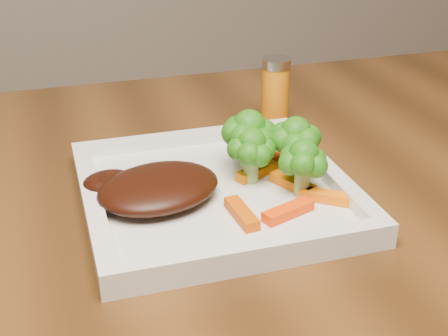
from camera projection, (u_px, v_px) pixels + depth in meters
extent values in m
cube|color=white|center=(215.00, 196.00, 0.65)|extent=(0.27, 0.27, 0.01)
ellipsoid|color=black|center=(159.00, 188.00, 0.63)|extent=(0.15, 0.13, 0.03)
cube|color=#FF4004|center=(288.00, 211.00, 0.60)|extent=(0.06, 0.03, 0.01)
cube|color=#FD6B04|center=(325.00, 196.00, 0.63)|extent=(0.05, 0.04, 0.01)
cube|color=#C84B03|center=(242.00, 213.00, 0.60)|extent=(0.02, 0.06, 0.01)
cube|color=red|center=(285.00, 156.00, 0.71)|extent=(0.05, 0.02, 0.01)
cube|color=orange|center=(293.00, 183.00, 0.65)|extent=(0.04, 0.05, 0.01)
cube|color=orange|center=(257.00, 171.00, 0.68)|extent=(0.05, 0.04, 0.01)
cylinder|color=#CD6F0B|center=(275.00, 92.00, 0.82)|extent=(0.05, 0.05, 0.09)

